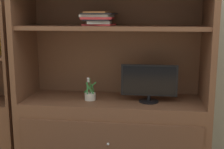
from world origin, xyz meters
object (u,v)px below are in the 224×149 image
at_px(magazine_stack, 99,18).
at_px(media_console, 113,111).
at_px(potted_plant, 90,95).
at_px(tv_monitor, 149,82).

bearing_deg(magazine_stack, media_console, 1.51).
relative_size(potted_plant, magazine_stack, 0.65).
bearing_deg(tv_monitor, magazine_stack, 173.74).
xyz_separation_m(tv_monitor, magazine_stack, (-0.47, 0.05, 0.58)).
bearing_deg(media_console, tv_monitor, -9.16).
distance_m(media_console, tv_monitor, 0.47).
xyz_separation_m(tv_monitor, potted_plant, (-0.55, -0.00, -0.14)).
height_order(tv_monitor, potted_plant, tv_monitor).
height_order(media_console, potted_plant, media_console).
xyz_separation_m(media_console, tv_monitor, (0.34, -0.06, 0.31)).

